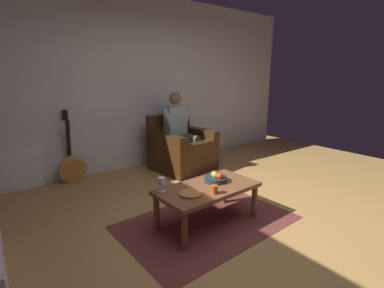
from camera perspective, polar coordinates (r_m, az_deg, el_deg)
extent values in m
plane|color=#AF8146|center=(2.96, 13.26, -16.79)|extent=(7.57, 7.57, 0.00)
cube|color=silver|center=(4.73, -11.60, 12.05)|extent=(6.71, 0.06, 2.76)
cube|color=brown|center=(3.04, 3.11, -15.54)|extent=(1.80, 1.23, 0.01)
cube|color=#38200E|center=(4.58, -1.83, -2.74)|extent=(0.95, 0.93, 0.40)
cube|color=#38200E|center=(4.47, -1.33, 0.16)|extent=(0.66, 0.77, 0.10)
cube|color=#38200E|center=(4.74, 1.32, 1.79)|extent=(0.25, 0.83, 0.24)
cube|color=#38200E|center=(4.28, -5.38, 0.44)|extent=(0.25, 0.83, 0.24)
cube|color=#38200E|center=(4.74, -4.72, 3.25)|extent=(0.86, 0.23, 0.49)
cube|color=#90A7AC|center=(4.59, -3.39, 4.43)|extent=(0.39, 0.23, 0.52)
sphere|color=brown|center=(4.54, -3.46, 9.28)|extent=(0.20, 0.20, 0.20)
cylinder|color=#444A3E|center=(4.56, -0.63, 1.23)|extent=(0.18, 0.42, 0.13)
cylinder|color=#444A3E|center=(4.49, 1.15, -2.42)|extent=(0.13, 0.13, 0.50)
cylinder|color=#90A7AC|center=(4.68, -0.99, 6.05)|extent=(0.21, 0.12, 0.29)
cylinder|color=#444A3E|center=(4.41, -2.74, 0.80)|extent=(0.18, 0.42, 0.13)
cylinder|color=#444A3E|center=(4.34, -0.93, -2.98)|extent=(0.13, 0.13, 0.50)
cylinder|color=#90A7AC|center=(4.40, -5.13, 5.52)|extent=(0.21, 0.12, 0.29)
cube|color=brown|center=(2.87, 3.21, -8.99)|extent=(1.07, 0.60, 0.04)
cylinder|color=brown|center=(3.13, 12.56, -11.30)|extent=(0.06, 0.06, 0.36)
cylinder|color=brown|center=(2.54, -1.56, -17.28)|extent=(0.06, 0.06, 0.36)
cylinder|color=brown|center=(3.41, 6.55, -9.00)|extent=(0.06, 0.06, 0.36)
cylinder|color=brown|center=(2.86, -7.24, -13.57)|extent=(0.06, 0.06, 0.36)
cylinder|color=#BB8039|center=(4.37, -23.10, -4.81)|extent=(0.38, 0.16, 0.39)
cylinder|color=black|center=(4.31, -22.96, -4.74)|extent=(0.11, 0.02, 0.10)
cube|color=black|center=(4.33, -23.89, 1.12)|extent=(0.05, 0.12, 0.53)
cube|color=black|center=(4.34, -24.47, 5.42)|extent=(0.07, 0.05, 0.14)
cube|color=white|center=(4.39, -32.01, -4.37)|extent=(0.59, 0.06, 0.57)
cylinder|color=silver|center=(2.75, -6.21, -9.57)|extent=(0.07, 0.07, 0.01)
cylinder|color=silver|center=(2.74, -6.23, -8.87)|extent=(0.01, 0.01, 0.07)
cylinder|color=silver|center=(2.71, -6.27, -7.52)|extent=(0.07, 0.07, 0.07)
cylinder|color=#590C19|center=(2.72, -6.26, -7.92)|extent=(0.06, 0.06, 0.03)
cylinder|color=#232631|center=(2.99, 4.84, -7.15)|extent=(0.24, 0.24, 0.05)
sphere|color=olive|center=(2.98, 4.82, -6.34)|extent=(0.07, 0.07, 0.07)
sphere|color=red|center=(2.95, 5.70, -6.56)|extent=(0.07, 0.07, 0.07)
sphere|color=red|center=(2.99, 5.01, -6.28)|extent=(0.07, 0.07, 0.07)
sphere|color=#78AD28|center=(3.00, 4.52, -6.15)|extent=(0.07, 0.07, 0.07)
cylinder|color=#B46E2F|center=(2.66, -0.27, -10.10)|extent=(0.21, 0.21, 0.02)
cylinder|color=#B94D16|center=(2.69, 4.50, -9.24)|extent=(0.07, 0.07, 0.08)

